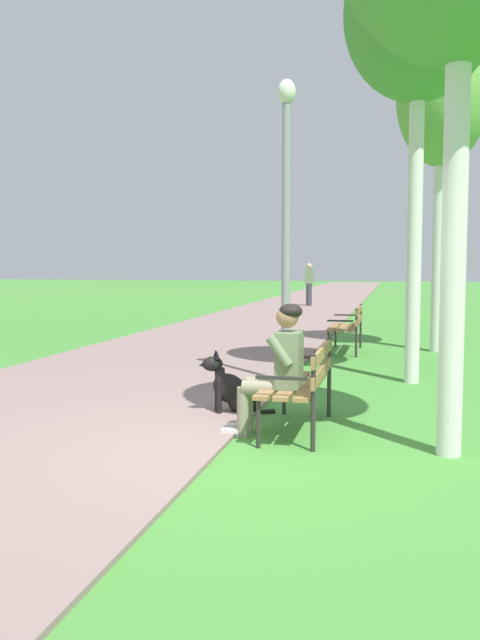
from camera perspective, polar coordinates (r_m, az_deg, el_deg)
The scene contains 10 objects.
ground_plane at distance 5.86m, azimuth -0.52°, elevation -11.27°, with size 120.00×120.00×0.00m, color #478E38.
paved_path at distance 29.74m, azimuth 6.10°, elevation 1.61°, with size 4.36×60.00×0.04m, color gray.
park_bench_near at distance 6.58m, azimuth 5.33°, elevation -4.94°, with size 0.55×1.50×0.85m.
park_bench_mid at distance 12.62m, azimuth 9.10°, elevation -0.36°, with size 0.55×1.50×0.85m.
person_seated_on_near_bench at distance 6.35m, azimuth 3.18°, elevation -3.75°, with size 0.74×0.49×1.25m.
dog_black at distance 7.30m, azimuth -0.47°, elevation -5.98°, with size 0.79×0.46×0.71m.
lamp_post_near at distance 9.08m, azimuth 3.87°, elevation 7.63°, with size 0.24×0.24×4.01m.
birch_tree_second at distance 10.01m, azimuth 14.79°, elevation 23.45°, with size 1.97×1.93×6.06m.
birch_tree_third at distance 13.32m, azimuth 16.62°, elevation 17.34°, with size 1.64×1.77×5.92m.
pedestrian_distant at distance 25.96m, azimuth 5.81°, elevation 2.98°, with size 0.32×0.22×1.65m.
Camera 1 is at (1.33, -5.47, 1.61)m, focal length 38.14 mm.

